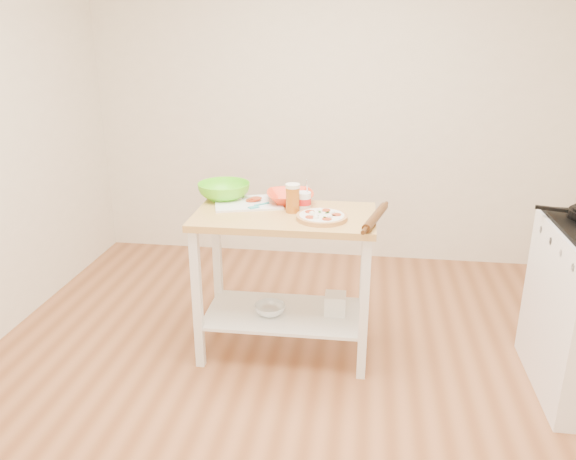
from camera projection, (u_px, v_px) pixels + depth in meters
The scene contains 13 objects.
room_shell at pixel (297, 162), 2.47m from camera, with size 4.04×4.54×2.74m.
prep_island at pixel (285, 255), 3.32m from camera, with size 1.05×0.58×0.90m.
pizza at pixel (322, 217), 3.13m from camera, with size 0.29×0.29×0.05m.
cutting_board at pixel (248, 203), 3.41m from camera, with size 0.47×0.40×0.04m.
spatula at pixel (258, 206), 3.32m from camera, with size 0.11×0.14×0.01m.
knife at pixel (230, 197), 3.48m from camera, with size 0.27×0.05×0.01m.
orange_bowl at pixel (290, 197), 3.42m from camera, with size 0.29×0.29×0.07m, color #F5401C.
green_bowl at pixel (224, 191), 3.49m from camera, with size 0.32×0.32×0.10m, color #60E01B.
beer_pint at pixel (293, 198), 3.23m from camera, with size 0.08×0.08×0.17m.
yogurt_tub at pixel (304, 201), 3.28m from camera, with size 0.09×0.09×0.19m.
rolling_pin at pixel (375, 217), 3.09m from camera, with size 0.05×0.05×0.42m, color #522E12.
shelf_glass_bowl at pixel (270, 309), 3.42m from camera, with size 0.19×0.19×0.06m, color silver.
shelf_bin at pixel (335, 304), 3.42m from camera, with size 0.13×0.13×0.13m, color white.
Camera 1 is at (0.30, -2.41, 1.91)m, focal length 35.00 mm.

